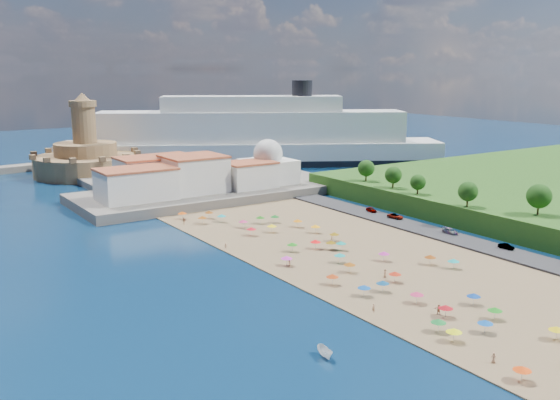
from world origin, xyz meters
TOP-DOWN VIEW (x-y plane):
  - ground at (0.00, 0.00)m, footprint 700.00×700.00m
  - terrace at (10.00, 73.00)m, footprint 90.00×36.00m
  - jetty at (-12.00, 108.00)m, footprint 18.00×70.00m
  - waterfront_buildings at (-3.05, 73.64)m, footprint 57.00×29.00m
  - domed_building at (30.00, 71.00)m, footprint 16.00×16.00m
  - fortress at (-12.00, 138.00)m, footprint 40.00×40.00m
  - cruise_ship at (58.22, 127.59)m, footprint 157.19×104.23m
  - beach_parasols at (-1.32, -11.07)m, footprint 32.59×117.67m
  - beachgoers at (-8.85, -9.24)m, footprint 26.00×99.89m
  - moored_boats at (-29.57, -51.50)m, footprint 7.44×28.38m
  - parked_cars at (36.00, -1.13)m, footprint 2.73×65.66m
  - hillside_trees at (48.29, -9.11)m, footprint 13.74×107.28m

SIDE VIEW (x-z plane):
  - ground at x=0.00m, z-range 0.00..0.00m
  - moored_boats at x=-29.57m, z-range -0.01..1.52m
  - beachgoers at x=-8.85m, z-range 0.20..2.07m
  - jetty at x=-12.00m, z-range 0.00..2.40m
  - parked_cars at x=36.00m, z-range 0.68..2.03m
  - terrace at x=10.00m, z-range 0.00..3.00m
  - beach_parasols at x=-1.32m, z-range 1.05..3.25m
  - fortress at x=-12.00m, z-range -9.52..22.88m
  - waterfront_buildings at x=-3.05m, z-range 2.38..13.38m
  - domed_building at x=30.00m, z-range 1.47..16.47m
  - hillside_trees at x=48.29m, z-range 6.23..14.01m
  - cruise_ship at x=58.22m, z-range -7.44..29.06m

